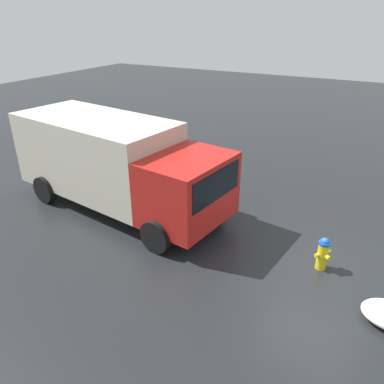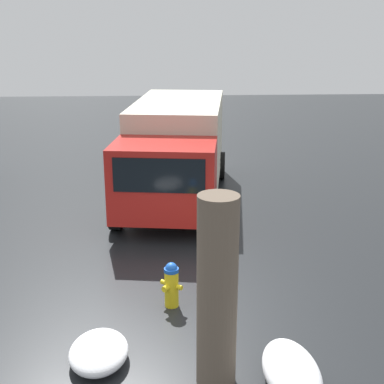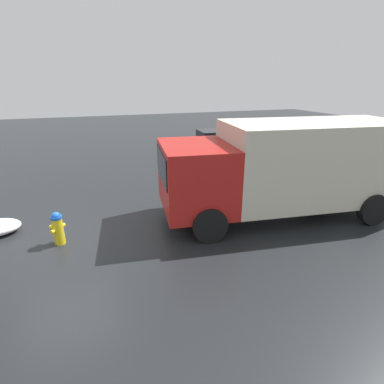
# 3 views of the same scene
# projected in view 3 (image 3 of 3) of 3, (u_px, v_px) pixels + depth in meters

# --- Properties ---
(ground_plane) EXTENTS (60.00, 60.00, 0.00)m
(ground_plane) POSITION_uv_depth(u_px,v_px,m) (61.00, 243.00, 7.60)
(ground_plane) COLOR black
(fire_hydrant) EXTENTS (0.39, 0.42, 0.87)m
(fire_hydrant) POSITION_uv_depth(u_px,v_px,m) (58.00, 228.00, 7.45)
(fire_hydrant) COLOR yellow
(fire_hydrant) RESTS_ON ground_plane
(delivery_truck) EXTENTS (7.44, 3.52, 2.78)m
(delivery_truck) POSITION_uv_depth(u_px,v_px,m) (288.00, 165.00, 8.86)
(delivery_truck) COLOR red
(delivery_truck) RESTS_ON ground_plane
(parked_car) EXTENTS (4.46, 2.16, 1.41)m
(parked_car) POSITION_uv_depth(u_px,v_px,m) (215.00, 143.00, 16.11)
(parked_car) COLOR #194793
(parked_car) RESTS_ON ground_plane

